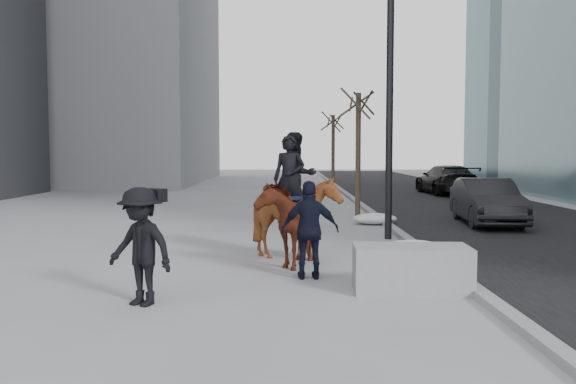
{
  "coord_description": "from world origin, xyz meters",
  "views": [
    {
      "loc": [
        -0.03,
        -10.37,
        2.31
      ],
      "look_at": [
        0.0,
        1.2,
        1.5
      ],
      "focal_mm": 38.0,
      "sensor_mm": 36.0,
      "label": 1
    }
  ],
  "objects_px": {
    "mounted_left": "(289,216)",
    "car_near": "(487,202)",
    "mounted_right": "(297,208)",
    "planter": "(411,269)"
  },
  "relations": [
    {
      "from": "mounted_left",
      "to": "car_near",
      "type": "bearing_deg",
      "value": 46.67
    },
    {
      "from": "mounted_right",
      "to": "car_near",
      "type": "bearing_deg",
      "value": 44.98
    },
    {
      "from": "planter",
      "to": "mounted_right",
      "type": "distance_m",
      "value": 3.51
    },
    {
      "from": "planter",
      "to": "mounted_right",
      "type": "height_order",
      "value": "mounted_right"
    },
    {
      "from": "planter",
      "to": "mounted_right",
      "type": "bearing_deg",
      "value": 121.94
    },
    {
      "from": "mounted_left",
      "to": "mounted_right",
      "type": "relative_size",
      "value": 0.97
    },
    {
      "from": "car_near",
      "to": "planter",
      "type": "bearing_deg",
      "value": -110.69
    },
    {
      "from": "planter",
      "to": "car_near",
      "type": "relative_size",
      "value": 0.43
    },
    {
      "from": "mounted_right",
      "to": "planter",
      "type": "bearing_deg",
      "value": -58.06
    },
    {
      "from": "planter",
      "to": "car_near",
      "type": "xyz_separation_m",
      "value": [
        4.14,
        8.88,
        0.33
      ]
    }
  ]
}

